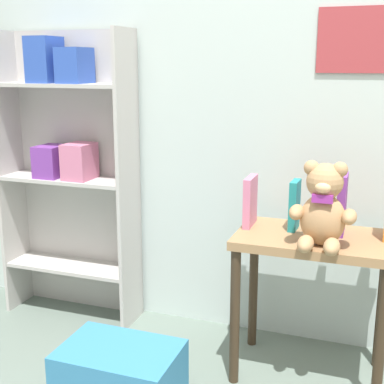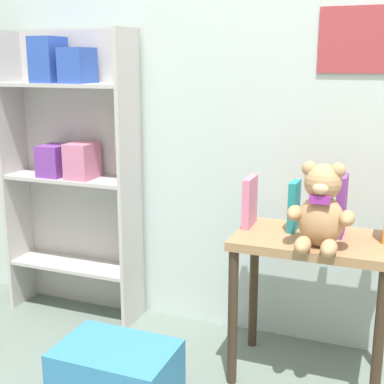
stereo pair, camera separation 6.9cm
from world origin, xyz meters
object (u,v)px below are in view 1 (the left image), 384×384
Objects in this scene: book_standing_pink at (250,201)px; book_standing_purple at (342,204)px; display_table at (313,262)px; book_standing_teal at (294,205)px; bookshelf_side at (70,159)px; storage_bin at (120,379)px; teddy_bear at (323,208)px.

book_standing_purple is (0.37, 0.01, 0.02)m from book_standing_pink.
book_standing_pink reaches higher than display_table.
book_standing_pink is 0.18m from book_standing_teal.
bookshelf_side reaches higher than storage_bin.
storage_bin is at bearing -142.54° from display_table.
teddy_bear is 1.57× the size of book_standing_teal.
book_standing_purple is (0.05, 0.18, -0.02)m from teddy_bear.
bookshelf_side is 1.34m from book_standing_purple.
bookshelf_side is at bearing 173.52° from book_standing_purple.
display_table is 1.91× the size of teddy_bear.
bookshelf_side reaches higher than display_table.
bookshelf_side is at bearing 166.09° from teddy_bear.
teddy_bear is at bearing -29.17° from book_standing_pink.
teddy_bear is (0.04, -0.11, 0.26)m from display_table.
book_standing_teal is 0.19m from book_standing_purple.
teddy_bear is 1.54× the size of book_standing_pink.
book_standing_pink is 0.37m from book_standing_purple.
book_standing_purple is at bearing 5.40° from book_standing_teal.
bookshelf_side is 1.29m from display_table.
bookshelf_side is 0.97m from book_standing_pink.
book_standing_purple is at bearing 0.85° from book_standing_pink.
book_standing_teal is at bearing -177.37° from book_standing_purple.
book_standing_purple is at bearing -5.81° from bookshelf_side.
teddy_bear is 0.99m from storage_bin.
display_table is 1.40× the size of storage_bin.
teddy_bear reaches higher than book_standing_pink.
book_standing_purple is at bearing 73.21° from teddy_bear.
book_standing_purple is 0.55× the size of storage_bin.
book_standing_teal reaches higher than storage_bin.
bookshelf_side is at bearing 131.48° from storage_bin.
teddy_bear is at bearing 28.91° from storage_bin.
teddy_bear is 0.36m from book_standing_pink.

